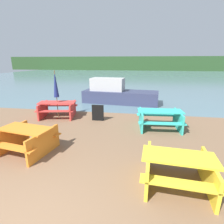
# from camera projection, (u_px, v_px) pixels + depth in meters

# --- Properties ---
(water) EXTENTS (60.00, 50.00, 0.00)m
(water) POSITION_uv_depth(u_px,v_px,m) (131.00, 76.00, 33.23)
(water) COLOR slate
(water) RESTS_ON ground_plane
(far_treeline) EXTENTS (80.00, 1.60, 4.00)m
(far_treeline) POSITION_uv_depth(u_px,v_px,m) (135.00, 63.00, 51.62)
(far_treeline) COLOR #284723
(far_treeline) RESTS_ON water
(picnic_table_yellow) EXTENTS (1.66, 1.49, 0.74)m
(picnic_table_yellow) POSITION_uv_depth(u_px,v_px,m) (178.00, 168.00, 3.86)
(picnic_table_yellow) COLOR yellow
(picnic_table_yellow) RESTS_ON ground_plane
(picnic_table_orange) EXTENTS (1.73, 1.61, 0.78)m
(picnic_table_orange) POSITION_uv_depth(u_px,v_px,m) (27.00, 138.00, 5.30)
(picnic_table_orange) COLOR orange
(picnic_table_orange) RESTS_ON ground_plane
(picnic_table_teal) EXTENTS (1.89, 1.51, 0.78)m
(picnic_table_teal) POSITION_uv_depth(u_px,v_px,m) (160.00, 118.00, 7.18)
(picnic_table_teal) COLOR #33B7A8
(picnic_table_teal) RESTS_ON ground_plane
(picnic_table_red) EXTENTS (1.99, 1.68, 0.76)m
(picnic_table_red) POSITION_uv_depth(u_px,v_px,m) (58.00, 108.00, 8.69)
(picnic_table_red) COLOR red
(picnic_table_red) RESTS_ON ground_plane
(umbrella_navy) EXTENTS (0.25, 0.25, 2.29)m
(umbrella_navy) POSITION_uv_depth(u_px,v_px,m) (56.00, 84.00, 8.36)
(umbrella_navy) COLOR brown
(umbrella_navy) RESTS_ON ground_plane
(boat) EXTENTS (5.04, 2.06, 1.62)m
(boat) POSITION_uv_depth(u_px,v_px,m) (117.00, 94.00, 11.67)
(boat) COLOR #333856
(boat) RESTS_ON water
(signboard) EXTENTS (0.55, 0.08, 0.75)m
(signboard) POSITION_uv_depth(u_px,v_px,m) (98.00, 113.00, 8.17)
(signboard) COLOR black
(signboard) RESTS_ON ground_plane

